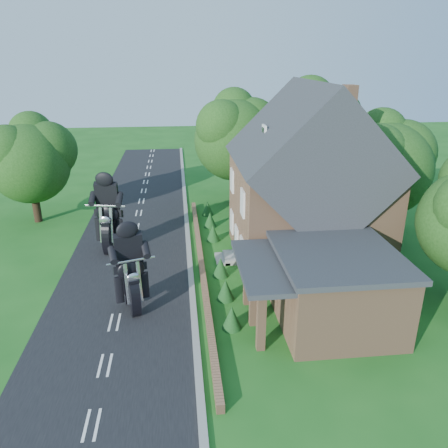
{
  "coord_description": "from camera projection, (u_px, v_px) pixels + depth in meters",
  "views": [
    {
      "loc": [
        3.17,
        -17.49,
        11.43
      ],
      "look_at": [
        5.57,
        4.75,
        2.8
      ],
      "focal_mm": 35.0,
      "sensor_mm": 36.0,
      "label": 1
    }
  ],
  "objects": [
    {
      "name": "annex",
      "position": [
        332.0,
        286.0,
        19.63
      ],
      "size": [
        7.05,
        5.94,
        3.44
      ],
      "color": "#93694B",
      "rests_on": "ground"
    },
    {
      "name": "road",
      "position": [
        115.0,
        322.0,
        20.01
      ],
      "size": [
        7.0,
        80.0,
        0.02
      ],
      "primitive_type": "cube",
      "color": "black",
      "rests_on": "ground"
    },
    {
      "name": "tree_far_road",
      "position": [
        34.0,
        156.0,
        30.68
      ],
      "size": [
        6.08,
        5.6,
        7.84
      ],
      "color": "black",
      "rests_on": "ground"
    },
    {
      "name": "ground",
      "position": [
        115.0,
        322.0,
        20.02
      ],
      "size": [
        120.0,
        120.0,
        0.0
      ],
      "primitive_type": "plane",
      "color": "#185518",
      "rests_on": "ground"
    },
    {
      "name": "tree_behind_house",
      "position": [
        318.0,
        127.0,
        34.16
      ],
      "size": [
        7.81,
        7.2,
        10.08
      ],
      "color": "black",
      "rests_on": "ground"
    },
    {
      "name": "shrub_c",
      "position": [
        221.0,
        267.0,
        24.06
      ],
      "size": [
        0.9,
        0.9,
        1.1
      ],
      "primitive_type": "cone",
      "color": "#123A16",
      "rests_on": "ground"
    },
    {
      "name": "shrub_a",
      "position": [
        232.0,
        317.0,
        19.42
      ],
      "size": [
        0.9,
        0.9,
        1.1
      ],
      "primitive_type": "cone",
      "color": "#123A16",
      "rests_on": "ground"
    },
    {
      "name": "shrub_d",
      "position": [
        213.0,
        233.0,
        28.7
      ],
      "size": [
        0.9,
        0.9,
        1.1
      ],
      "primitive_type": "cone",
      "color": "#123A16",
      "rests_on": "ground"
    },
    {
      "name": "tree_house_right",
      "position": [
        390.0,
        161.0,
        27.81
      ],
      "size": [
        6.51,
        6.0,
        8.4
      ],
      "color": "black",
      "rests_on": "ground"
    },
    {
      "name": "shrub_e",
      "position": [
        210.0,
        220.0,
        31.02
      ],
      "size": [
        0.9,
        0.9,
        1.1
      ],
      "primitive_type": "cone",
      "color": "#123A16",
      "rests_on": "ground"
    },
    {
      "name": "house",
      "position": [
        307.0,
        188.0,
        25.07
      ],
      "size": [
        9.54,
        8.64,
        10.24
      ],
      "color": "#93694B",
      "rests_on": "ground"
    },
    {
      "name": "kerb",
      "position": [
        194.0,
        317.0,
        20.36
      ],
      "size": [
        0.3,
        80.0,
        0.12
      ],
      "primitive_type": "cube",
      "color": "gray",
      "rests_on": "ground"
    },
    {
      "name": "shrub_b",
      "position": [
        226.0,
        290.0,
        21.74
      ],
      "size": [
        0.9,
        0.9,
        1.1
      ],
      "primitive_type": "cone",
      "color": "#123A16",
      "rests_on": "ground"
    },
    {
      "name": "garden_wall",
      "position": [
        202.0,
        266.0,
        25.01
      ],
      "size": [
        0.3,
        22.0,
        0.4
      ],
      "primitive_type": "cube",
      "color": "#93694B",
      "rests_on": "ground"
    },
    {
      "name": "shrub_f",
      "position": [
        208.0,
        208.0,
        33.34
      ],
      "size": [
        0.9,
        0.9,
        1.1
      ],
      "primitive_type": "cone",
      "color": "#123A16",
      "rests_on": "ground"
    },
    {
      "name": "motorcycle_follow",
      "position": [
        111.0,
        239.0,
        27.2
      ],
      "size": [
        0.72,
        1.69,
        1.52
      ],
      "primitive_type": null,
      "rotation": [
        0.0,
        0.0,
        2.95
      ],
      "color": "black",
      "rests_on": "ground"
    },
    {
      "name": "motorcycle_lead",
      "position": [
        133.0,
        297.0,
        20.78
      ],
      "size": [
        0.8,
        1.52,
        1.38
      ],
      "primitive_type": null,
      "rotation": [
        0.0,
        0.0,
        3.44
      ],
      "color": "black",
      "rests_on": "ground"
    },
    {
      "name": "tree_behind_left",
      "position": [
        240.0,
        133.0,
        34.65
      ],
      "size": [
        6.94,
        6.4,
        9.16
      ],
      "color": "black",
      "rests_on": "ground"
    }
  ]
}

